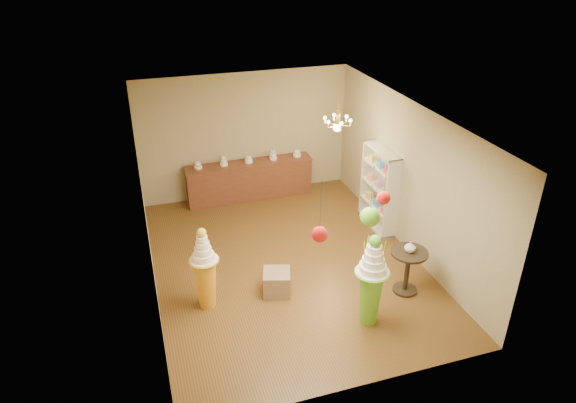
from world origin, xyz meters
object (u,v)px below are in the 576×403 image
object	(u,v)px
pedestal_orange	(205,276)
round_table	(408,266)
pedestal_green	(371,286)
sideboard	(250,180)

from	to	relation	value
pedestal_orange	round_table	xyz separation A→B (m)	(3.47, -0.67, -0.08)
pedestal_orange	round_table	world-z (taller)	pedestal_orange
pedestal_green	pedestal_orange	bearing A→B (deg)	153.79
sideboard	round_table	xyz separation A→B (m)	(1.78, -4.44, 0.06)
pedestal_orange	round_table	bearing A→B (deg)	-10.96
pedestal_green	pedestal_orange	distance (m)	2.76
round_table	sideboard	bearing A→B (deg)	111.85
sideboard	round_table	size ratio (longest dim) A/B	3.62
pedestal_orange	sideboard	distance (m)	4.13
pedestal_orange	round_table	distance (m)	3.53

